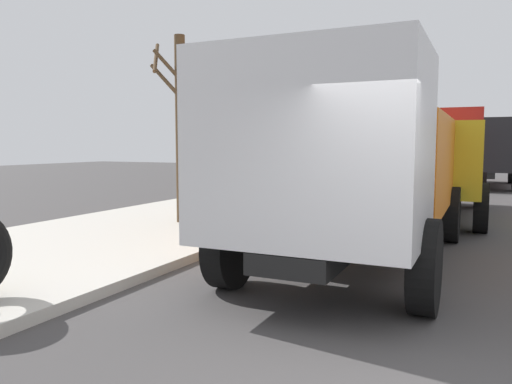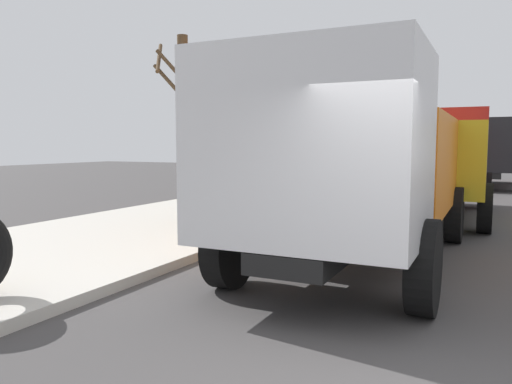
% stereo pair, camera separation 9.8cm
% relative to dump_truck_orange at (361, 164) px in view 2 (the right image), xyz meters
% --- Properties ---
extents(dump_truck_orange, '(7.02, 2.85, 3.00)m').
position_rel_dump_truck_orange_xyz_m(dump_truck_orange, '(0.00, 0.00, 0.00)').
color(dump_truck_orange, orange).
rests_on(dump_truck_orange, ground).
extents(dump_truck_yellow, '(7.05, 2.91, 3.00)m').
position_rel_dump_truck_orange_xyz_m(dump_truck_yellow, '(6.36, -0.44, 0.00)').
color(dump_truck_yellow, gold).
rests_on(dump_truck_yellow, ground).
extents(dump_truck_red, '(7.01, 2.82, 3.00)m').
position_rel_dump_truck_orange_xyz_m(dump_truck_red, '(17.15, -1.60, 0.00)').
color(dump_truck_red, red).
rests_on(dump_truck_red, ground).
extents(bare_tree, '(1.11, 1.24, 4.21)m').
position_rel_dump_truck_orange_xyz_m(bare_tree, '(1.57, 4.51, 0.80)').
color(bare_tree, '#4C3823').
rests_on(bare_tree, sidewalk_curb).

